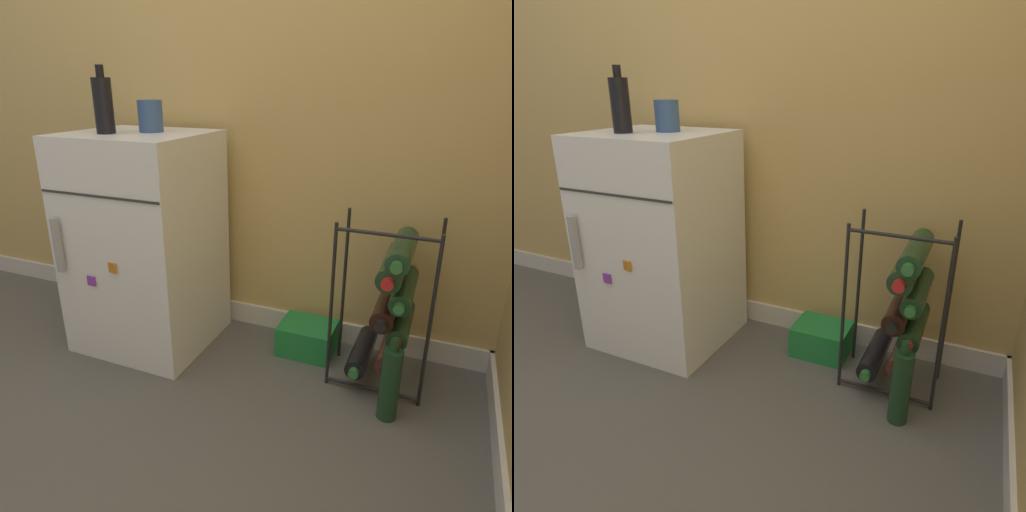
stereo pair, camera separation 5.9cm
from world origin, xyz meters
The scene contains 8 objects.
ground_plane centered at (0.00, 0.00, 0.00)m, with size 14.00×14.00×0.00m, color #56544F.
wall_back centered at (0.00, 0.70, 1.24)m, with size 7.00×0.07×2.50m.
mini_fridge centered at (-0.31, 0.40, 0.42)m, with size 0.50×0.49×0.84m.
wine_rack centered at (0.64, 0.46, 0.31)m, with size 0.33×0.33×0.60m.
soda_box centered at (0.33, 0.55, 0.06)m, with size 0.21×0.18×0.12m.
fridge_top_cup centered at (-0.26, 0.43, 0.90)m, with size 0.09×0.09×0.11m.
fridge_top_bottle centered at (-0.38, 0.32, 0.94)m, with size 0.07×0.07×0.23m.
loose_bottle_floor centered at (0.68, 0.27, 0.13)m, with size 0.06×0.06×0.29m.
Camera 2 is at (0.81, -0.97, 1.01)m, focal length 32.00 mm.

